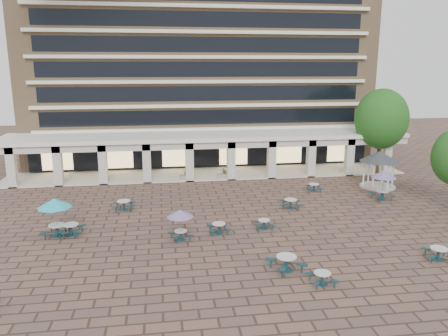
{
  "coord_description": "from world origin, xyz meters",
  "views": [
    {
      "loc": [
        -4.79,
        -30.39,
        11.31
      ],
      "look_at": [
        0.03,
        3.0,
        3.44
      ],
      "focal_mm": 35.0,
      "sensor_mm": 36.0,
      "label": 1
    }
  ],
  "objects_px": {
    "picnic_table_1": "(286,262)",
    "picnic_table_2": "(322,277)",
    "planter_right": "(225,174)",
    "gazebo": "(379,161)",
    "planter_left": "(187,175)"
  },
  "relations": [
    {
      "from": "picnic_table_1",
      "to": "picnic_table_2",
      "type": "height_order",
      "value": "picnic_table_1"
    },
    {
      "from": "picnic_table_2",
      "to": "planter_right",
      "type": "distance_m",
      "value": 23.11
    },
    {
      "from": "picnic_table_1",
      "to": "picnic_table_2",
      "type": "bearing_deg",
      "value": -68.21
    },
    {
      "from": "gazebo",
      "to": "planter_right",
      "type": "height_order",
      "value": "gazebo"
    },
    {
      "from": "picnic_table_2",
      "to": "gazebo",
      "type": "xyz_separation_m",
      "value": [
        12.16,
        17.62,
        2.2
      ]
    },
    {
      "from": "planter_right",
      "to": "picnic_table_1",
      "type": "bearing_deg",
      "value": -88.75
    },
    {
      "from": "planter_right",
      "to": "planter_left",
      "type": "bearing_deg",
      "value": 180.0
    },
    {
      "from": "picnic_table_1",
      "to": "planter_left",
      "type": "height_order",
      "value": "planter_left"
    },
    {
      "from": "gazebo",
      "to": "planter_left",
      "type": "height_order",
      "value": "gazebo"
    },
    {
      "from": "picnic_table_2",
      "to": "planter_right",
      "type": "xyz_separation_m",
      "value": [
        -1.9,
        23.04,
        0.07
      ]
    },
    {
      "from": "planter_left",
      "to": "planter_right",
      "type": "relative_size",
      "value": 1.0
    },
    {
      "from": "picnic_table_2",
      "to": "gazebo",
      "type": "bearing_deg",
      "value": 53.41
    },
    {
      "from": "picnic_table_1",
      "to": "gazebo",
      "type": "bearing_deg",
      "value": 33.27
    },
    {
      "from": "picnic_table_2",
      "to": "gazebo",
      "type": "relative_size",
      "value": 0.42
    },
    {
      "from": "planter_left",
      "to": "gazebo",
      "type": "bearing_deg",
      "value": -16.77
    }
  ]
}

